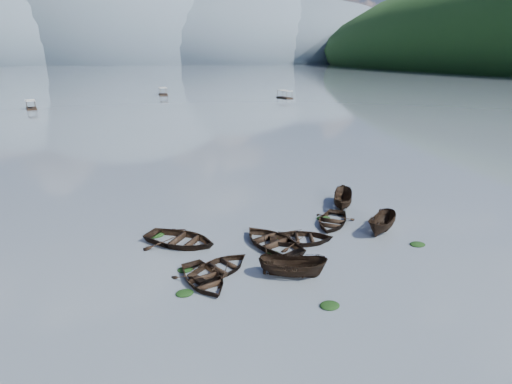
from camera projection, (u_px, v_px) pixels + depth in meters
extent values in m
plane|color=slate|center=(313.00, 302.00, 20.34)|extent=(2400.00, 2400.00, 0.00)
ellipsoid|color=#475666|center=(19.00, 63.00, 787.42)|extent=(520.00, 520.00, 280.00)
ellipsoid|color=#475666|center=(125.00, 63.00, 833.41)|extent=(520.00, 520.00, 340.00)
ellipsoid|color=#475666|center=(220.00, 63.00, 879.39)|extent=(520.00, 520.00, 260.00)
ellipsoid|color=#475666|center=(297.00, 62.00, 920.77)|extent=(520.00, 520.00, 220.00)
imported|color=black|center=(204.00, 282.00, 22.14)|extent=(3.94, 4.74, 0.85)
imported|color=black|center=(221.00, 271.00, 23.36)|extent=(4.95, 4.57, 0.84)
imported|color=black|center=(292.00, 276.00, 22.78)|extent=(4.16, 2.80, 1.50)
imported|color=black|center=(272.00, 245.00, 26.48)|extent=(5.32, 6.07, 1.05)
imported|color=black|center=(301.00, 242.00, 26.96)|extent=(4.93, 3.97, 0.91)
imported|color=black|center=(382.00, 231.00, 28.66)|extent=(3.87, 3.69, 1.50)
imported|color=black|center=(181.00, 244.00, 26.70)|extent=(6.23, 5.90, 1.05)
imported|color=black|center=(332.00, 224.00, 29.86)|extent=(5.01, 5.31, 0.89)
imported|color=black|center=(342.00, 207.00, 33.35)|extent=(3.20, 4.24, 1.55)
ellipsoid|color=black|center=(185.00, 294.00, 21.06)|extent=(0.95, 0.78, 0.21)
ellipsoid|color=black|center=(185.00, 270.00, 23.40)|extent=(0.92, 0.74, 0.20)
ellipsoid|color=black|center=(330.00, 306.00, 20.01)|extent=(1.03, 0.82, 0.22)
ellipsoid|color=black|center=(277.00, 237.00, 27.66)|extent=(0.77, 0.65, 0.17)
ellipsoid|color=black|center=(418.00, 245.00, 26.54)|extent=(1.04, 0.83, 0.22)
ellipsoid|color=black|center=(155.00, 236.00, 27.87)|extent=(1.19, 0.96, 0.25)
ellipsoid|color=black|center=(272.00, 254.00, 25.29)|extent=(0.94, 0.78, 0.20)
ellipsoid|color=black|center=(323.00, 219.00, 30.82)|extent=(1.09, 0.87, 0.24)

